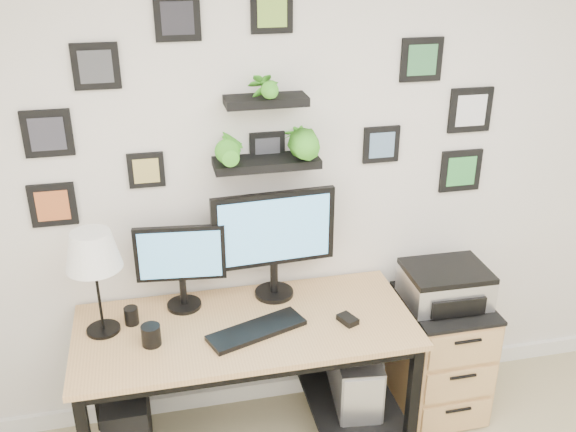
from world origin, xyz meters
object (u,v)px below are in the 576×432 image
object	(u,v)px
mug	(151,335)
pc_tower_grey	(353,385)
pc_tower_black	(128,423)
file_cabinet	(440,354)
table_lamp	(93,253)
monitor_left	(181,261)
monitor_right	(274,236)
desk	(253,341)
printer	(445,285)

from	to	relation	value
mug	pc_tower_grey	bearing A→B (deg)	6.45
pc_tower_black	file_cabinet	size ratio (longest dim) A/B	0.70
table_lamp	pc_tower_grey	bearing A→B (deg)	-2.06
file_cabinet	mug	bearing A→B (deg)	-174.02
pc_tower_black	file_cabinet	bearing A→B (deg)	1.68
monitor_left	monitor_right	world-z (taller)	monitor_right
monitor_right	table_lamp	distance (m)	0.85
monitor_right	table_lamp	xyz separation A→B (m)	(-0.84, -0.13, 0.07)
monitor_right	pc_tower_grey	xyz separation A→B (m)	(0.38, -0.18, -0.84)
desk	printer	world-z (taller)	printer
file_cabinet	monitor_left	bearing A→B (deg)	174.91
mug	printer	size ratio (longest dim) A/B	0.23
file_cabinet	table_lamp	bearing A→B (deg)	-179.97
table_lamp	mug	bearing A→B (deg)	-36.06
file_cabinet	desk	bearing A→B (deg)	-176.81
pc_tower_grey	file_cabinet	world-z (taller)	file_cabinet
table_lamp	pc_tower_grey	xyz separation A→B (m)	(1.22, -0.04, -0.91)
monitor_left	monitor_right	bearing A→B (deg)	1.31
monitor_left	mug	xyz separation A→B (m)	(-0.17, -0.28, -0.21)
table_lamp	pc_tower_black	bearing A→B (deg)	-44.89
mug	pc_tower_grey	xyz separation A→B (m)	(1.01, 0.11, -0.55)
desk	monitor_left	distance (m)	0.52
monitor_right	printer	distance (m)	0.95
monitor_right	file_cabinet	xyz separation A→B (m)	(0.89, -0.13, -0.75)
desk	printer	distance (m)	1.04
monitor_right	mug	xyz separation A→B (m)	(-0.62, -0.29, -0.29)
table_lamp	pc_tower_black	world-z (taller)	table_lamp
desk	table_lamp	xyz separation A→B (m)	(-0.69, 0.06, 0.53)
table_lamp	pc_tower_grey	size ratio (longest dim) A/B	0.99
monitor_right	printer	size ratio (longest dim) A/B	1.44
file_cabinet	pc_tower_black	bearing A→B (deg)	-177.94
table_lamp	pc_tower_black	xyz separation A→B (m)	(0.06, -0.06, -0.92)
monitor_right	pc_tower_grey	distance (m)	0.94
printer	file_cabinet	bearing A→B (deg)	-48.19
desk	monitor_right	size ratio (longest dim) A/B	2.62
pc_tower_grey	monitor_right	bearing A→B (deg)	155.37
pc_tower_black	pc_tower_grey	xyz separation A→B (m)	(1.16, 0.02, 0.01)
monitor_left	pc_tower_black	size ratio (longest dim) A/B	0.93
table_lamp	pc_tower_black	distance (m)	0.93
monitor_right	printer	xyz separation A→B (m)	(0.88, -0.12, -0.32)
table_lamp	mug	xyz separation A→B (m)	(0.22, -0.16, -0.36)
monitor_left	table_lamp	size ratio (longest dim) A/B	0.86
printer	desk	bearing A→B (deg)	-176.18
desk	printer	size ratio (longest dim) A/B	3.76
printer	table_lamp	bearing A→B (deg)	-179.61
table_lamp	printer	world-z (taller)	table_lamp
monitor_left	pc_tower_grey	xyz separation A→B (m)	(0.84, -0.17, -0.76)
monitor_left	monitor_right	distance (m)	0.46
pc_tower_black	mug	bearing A→B (deg)	-32.45
table_lamp	printer	distance (m)	1.77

